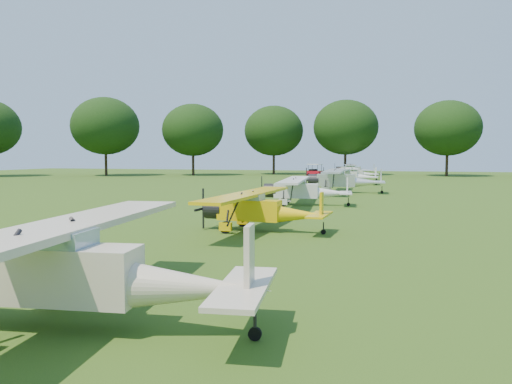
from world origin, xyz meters
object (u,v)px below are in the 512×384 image
aircraft_4 (342,178)px  golf_cart (315,172)px  aircraft_5 (348,174)px  aircraft_7 (354,169)px  aircraft_1 (79,265)px  aircraft_6 (356,172)px  aircraft_2 (259,207)px  aircraft_3 (303,188)px

aircraft_4 → golf_cart: aircraft_4 is taller
aircraft_4 → aircraft_5: size_ratio=1.13×
aircraft_7 → aircraft_1: bearing=-97.4°
aircraft_6 → golf_cart: size_ratio=3.48×
aircraft_1 → aircraft_4: (1.19, 37.44, 0.02)m
aircraft_2 → aircraft_7: 60.26m
aircraft_2 → golf_cart: (-6.88, 59.25, -0.44)m
aircraft_3 → aircraft_7: aircraft_7 is taller
aircraft_2 → aircraft_1: bearing=-87.4°
aircraft_5 → aircraft_7: (-1.25, 22.93, 0.05)m
aircraft_4 → aircraft_2: bearing=-95.9°
aircraft_5 → aircraft_3: bearing=-92.0°
aircraft_2 → aircraft_5: aircraft_5 is taller
aircraft_1 → aircraft_6: (0.55, 61.50, -0.24)m
aircraft_3 → aircraft_1: bearing=-95.3°
aircraft_6 → golf_cart: (-7.44, 10.99, -0.40)m
aircraft_6 → aircraft_3: bearing=-100.7°
aircraft_2 → aircraft_4: size_ratio=0.83×
aircraft_5 → golf_cart: bearing=108.5°
aircraft_7 → golf_cart: 6.31m
aircraft_4 → golf_cart: bearing=100.0°
aircraft_7 → golf_cart: (-6.21, -1.00, -0.56)m
aircraft_2 → aircraft_3: aircraft_3 is taller
aircraft_2 → golf_cart: 59.65m
aircraft_4 → golf_cart: 35.99m
aircraft_3 → golf_cart: bearing=92.3°
aircraft_4 → aircraft_7: size_ratio=1.07×
aircraft_7 → aircraft_6: bearing=-92.1°
golf_cart → aircraft_4: bearing=-52.8°
aircraft_2 → aircraft_6: size_ratio=1.04×
aircraft_1 → aircraft_4: bearing=81.6°
aircraft_2 → aircraft_6: bearing=91.9°
aircraft_2 → aircraft_3: bearing=93.5°
aircraft_3 → aircraft_2: bearing=-94.8°
aircraft_5 → aircraft_4: bearing=-87.5°
aircraft_3 → golf_cart: (-6.68, 47.18, -0.49)m
aircraft_3 → aircraft_4: 12.20m
aircraft_4 → aircraft_6: 24.08m
aircraft_2 → aircraft_4: bearing=89.7°
aircraft_2 → aircraft_6: aircraft_2 is taller
aircraft_2 → aircraft_3: (-0.19, 12.07, 0.05)m
aircraft_3 → golf_cart: 47.66m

